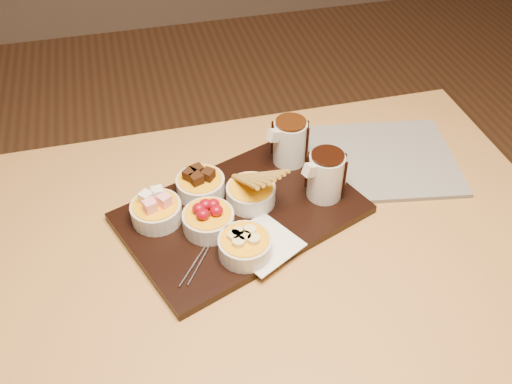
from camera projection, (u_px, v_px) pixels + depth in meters
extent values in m
cube|color=#B68443|center=(263.00, 244.00, 1.13)|extent=(1.20, 0.80, 0.04)
cylinder|color=#B68443|center=(35.00, 285.00, 1.52)|extent=(0.06, 0.06, 0.71)
cylinder|color=#B68443|center=(405.00, 214.00, 1.72)|extent=(0.06, 0.06, 0.71)
cube|color=black|center=(242.00, 213.00, 1.15)|extent=(0.54, 0.44, 0.02)
cube|color=white|center=(263.00, 244.00, 1.08)|extent=(0.16, 0.16, 0.00)
cylinder|color=beige|center=(156.00, 212.00, 1.11)|extent=(0.10, 0.10, 0.04)
cylinder|color=beige|center=(201.00, 186.00, 1.17)|extent=(0.10, 0.10, 0.04)
cylinder|color=beige|center=(209.00, 221.00, 1.10)|extent=(0.10, 0.10, 0.04)
cylinder|color=beige|center=(251.00, 194.00, 1.15)|extent=(0.10, 0.10, 0.04)
cylinder|color=beige|center=(245.00, 247.00, 1.05)|extent=(0.10, 0.10, 0.04)
cylinder|color=silver|center=(326.00, 176.00, 1.15)|extent=(0.09, 0.09, 0.10)
cylinder|color=silver|center=(290.00, 142.00, 1.23)|extent=(0.09, 0.09, 0.10)
cube|color=beige|center=(378.00, 160.00, 1.28)|extent=(0.38, 0.33, 0.01)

